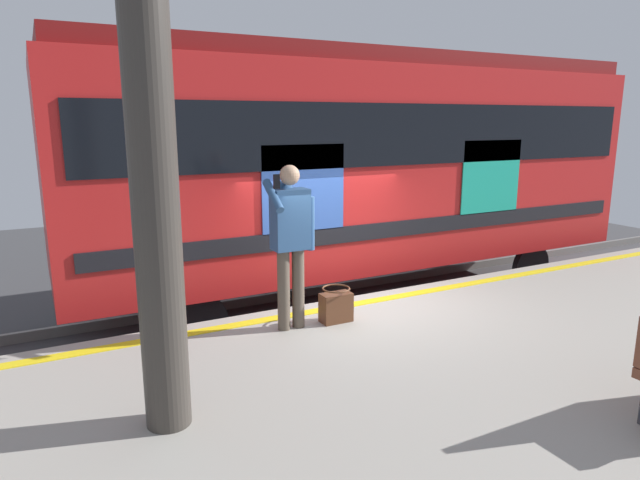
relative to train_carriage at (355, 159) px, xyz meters
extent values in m
plane|color=#3D3D3F|center=(1.43, 2.21, -2.63)|extent=(25.89, 25.89, 0.00)
cube|color=#9E998E|center=(1.43, 4.69, -2.14)|extent=(17.26, 4.96, 0.96)
cube|color=yellow|center=(1.43, 2.51, -1.66)|extent=(16.92, 0.16, 0.01)
cube|color=slate|center=(1.43, 0.71, -2.55)|extent=(22.44, 0.08, 0.16)
cube|color=slate|center=(1.43, -0.72, -2.55)|extent=(22.44, 0.08, 0.16)
cube|color=red|center=(0.00, -0.01, -0.10)|extent=(9.85, 3.01, 3.15)
cube|color=maroon|center=(0.00, -0.01, 1.59)|extent=(9.66, 2.77, 0.24)
cube|color=black|center=(0.00, 1.51, 0.45)|extent=(9.36, 0.03, 0.90)
cube|color=black|center=(0.00, 1.51, -0.97)|extent=(9.36, 0.03, 0.24)
cube|color=#19A58C|center=(-1.72, 1.52, -0.26)|extent=(1.24, 0.02, 1.20)
cube|color=#3359B2|center=(1.72, 1.52, -0.26)|extent=(1.24, 0.02, 1.20)
cylinder|color=black|center=(3.20, 1.20, -2.05)|extent=(0.84, 0.12, 0.84)
cylinder|color=black|center=(3.20, -1.21, -2.05)|extent=(0.84, 0.12, 0.84)
cylinder|color=black|center=(-3.20, 1.20, -2.05)|extent=(0.84, 0.12, 0.84)
cylinder|color=black|center=(-3.20, -1.21, -2.05)|extent=(0.84, 0.12, 0.84)
cylinder|color=brown|center=(2.46, 2.87, -1.20)|extent=(0.14, 0.14, 0.92)
cylinder|color=brown|center=(2.64, 2.87, -1.20)|extent=(0.14, 0.14, 0.92)
cube|color=#2D517F|center=(2.55, 2.87, -0.40)|extent=(0.40, 0.24, 0.67)
sphere|color=#2D517F|center=(2.55, 2.71, -0.09)|extent=(0.20, 0.20, 0.20)
sphere|color=tan|center=(2.55, 2.87, 0.08)|extent=(0.22, 0.22, 0.22)
cylinder|color=#2D517F|center=(2.30, 2.87, -0.47)|extent=(0.09, 0.09, 0.60)
cylinder|color=#2D517F|center=(2.78, 2.95, -0.12)|extent=(0.09, 0.42, 0.33)
cube|color=black|center=(2.78, 3.05, 0.04)|extent=(0.07, 0.02, 0.15)
cube|color=#59331E|center=(2.00, 2.93, -1.49)|extent=(0.37, 0.20, 0.35)
torus|color=#59331E|center=(2.00, 2.93, -1.26)|extent=(0.33, 0.33, 0.02)
cylinder|color=#38332D|center=(4.24, 4.26, 0.40)|extent=(0.35, 0.35, 4.13)
camera|label=1|loc=(5.01, 8.28, 0.66)|focal=30.90mm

